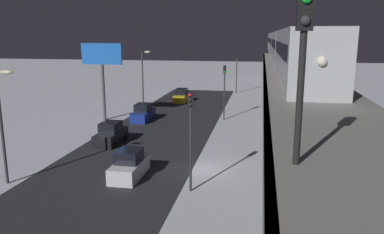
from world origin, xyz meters
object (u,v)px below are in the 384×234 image
object	(u,v)px
rail_signal	(303,48)
traffic_light_mid	(224,84)
commercial_billboard	(102,62)
sedan_white	(129,166)
sedan_black	(111,135)
traffic_light_near	(191,127)
subway_train	(282,44)
sedan_yellow	(182,96)
traffic_light_far	(237,69)
sedan_blue	(143,114)

from	to	relation	value
rail_signal	traffic_light_mid	world-z (taller)	rail_signal
commercial_billboard	sedan_white	bearing A→B (deg)	118.28
sedan_black	traffic_light_near	xyz separation A→B (m)	(-9.30, 9.53, 3.41)
subway_train	rail_signal	size ratio (longest dim) A/B	18.52
sedan_yellow	traffic_light_far	bearing A→B (deg)	-126.85
sedan_black	sedan_blue	size ratio (longest dim) A/B	1.01
sedan_blue	commercial_billboard	distance (m)	7.59
sedan_blue	rail_signal	bearing A→B (deg)	113.81
sedan_black	traffic_light_mid	world-z (taller)	traffic_light_mid
subway_train	traffic_light_far	bearing A→B (deg)	-56.04
traffic_light_mid	commercial_billboard	world-z (taller)	commercial_billboard
subway_train	sedan_blue	world-z (taller)	subway_train
traffic_light_near	sedan_blue	bearing A→B (deg)	-64.18
sedan_blue	traffic_light_near	world-z (taller)	traffic_light_near
rail_signal	sedan_white	xyz separation A→B (m)	(9.78, -15.06, -8.68)
rail_signal	sedan_black	xyz separation A→B (m)	(14.38, -22.90, -8.70)
traffic_light_near	traffic_light_far	world-z (taller)	same
rail_signal	sedan_yellow	size ratio (longest dim) A/B	0.92
subway_train	traffic_light_near	world-z (taller)	subway_train
sedan_black	sedan_yellow	size ratio (longest dim) A/B	1.02
sedan_blue	traffic_light_far	world-z (taller)	traffic_light_far
rail_signal	commercial_billboard	world-z (taller)	rail_signal
sedan_yellow	subway_train	bearing A→B (deg)	179.48
sedan_black	traffic_light_near	size ratio (longest dim) A/B	0.69
sedan_black	sedan_white	size ratio (longest dim) A/B	1.09
sedan_black	commercial_billboard	xyz separation A→B (m)	(4.59, -9.24, 6.04)
sedan_blue	traffic_light_far	size ratio (longest dim) A/B	0.68
subway_train	sedan_blue	distance (m)	22.25
sedan_blue	traffic_light_near	distance (m)	21.62
sedan_yellow	commercial_billboard	distance (m)	16.36
sedan_black	sedan_yellow	distance (m)	23.12
sedan_white	traffic_light_mid	size ratio (longest dim) A/B	0.63
subway_train	sedan_white	size ratio (longest dim) A/B	18.31
subway_train	sedan_yellow	world-z (taller)	subway_train
sedan_black	traffic_light_near	world-z (taller)	traffic_light_near
traffic_light_far	sedan_black	bearing A→B (deg)	74.29
traffic_light_mid	traffic_light_far	size ratio (longest dim) A/B	1.00
traffic_light_mid	traffic_light_far	distance (m)	21.29
rail_signal	traffic_light_far	bearing A→B (deg)	-84.81
subway_train	rail_signal	world-z (taller)	rail_signal
sedan_yellow	traffic_light_near	distance (m)	33.60
subway_train	traffic_light_far	distance (m)	12.97
traffic_light_mid	commercial_billboard	distance (m)	14.36
subway_train	traffic_light_mid	world-z (taller)	subway_train
subway_train	commercial_billboard	distance (m)	24.88
sedan_white	traffic_light_mid	world-z (taller)	traffic_light_mid
traffic_light_far	traffic_light_mid	bearing A→B (deg)	90.00
traffic_light_mid	commercial_billboard	bearing A→B (deg)	10.27
rail_signal	sedan_black	bearing A→B (deg)	-57.87
commercial_billboard	rail_signal	bearing A→B (deg)	120.54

